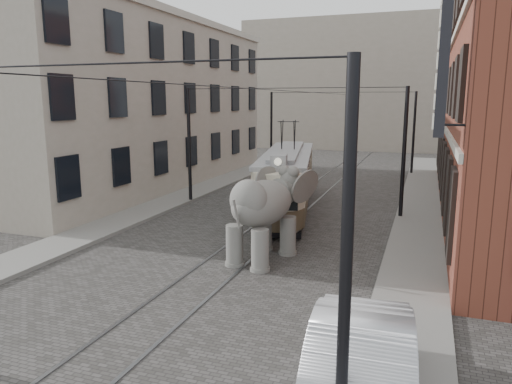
% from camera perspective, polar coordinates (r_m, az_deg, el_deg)
% --- Properties ---
extents(ground, '(120.00, 120.00, 0.00)m').
position_cam_1_polar(ground, '(18.31, -0.82, -6.20)').
color(ground, '#474341').
extents(tram_rails, '(1.54, 80.00, 0.02)m').
position_cam_1_polar(tram_rails, '(18.31, -0.82, -6.17)').
color(tram_rails, slate).
rests_on(tram_rails, ground).
extents(sidewalk_right, '(2.00, 60.00, 0.15)m').
position_cam_1_polar(sidewalk_right, '(17.22, 18.39, -7.64)').
color(sidewalk_right, slate).
rests_on(sidewalk_right, ground).
extents(sidewalk_left, '(2.00, 60.00, 0.15)m').
position_cam_1_polar(sidewalk_left, '(21.37, -17.41, -3.99)').
color(sidewalk_left, slate).
rests_on(sidewalk_left, ground).
extents(stucco_building, '(7.00, 24.00, 10.00)m').
position_cam_1_polar(stucco_building, '(31.47, -13.51, 9.93)').
color(stucco_building, gray).
rests_on(stucco_building, ground).
extents(distant_block, '(28.00, 10.00, 14.00)m').
position_cam_1_polar(distant_block, '(56.73, 13.82, 12.27)').
color(distant_block, gray).
rests_on(distant_block, ground).
extents(catenary, '(11.00, 30.20, 6.00)m').
position_cam_1_polar(catenary, '(22.43, 3.18, 4.79)').
color(catenary, black).
rests_on(catenary, ground).
extents(tram, '(4.51, 11.32, 4.40)m').
position_cam_1_polar(tram, '(23.67, 3.81, 3.16)').
color(tram, beige).
rests_on(tram, ground).
extents(elephant, '(3.68, 5.44, 3.06)m').
position_cam_1_polar(elephant, '(16.15, 0.75, -2.92)').
color(elephant, '#64625D').
rests_on(elephant, ground).
extents(parked_car, '(2.20, 5.24, 1.69)m').
position_cam_1_polar(parked_car, '(8.73, 12.19, -20.82)').
color(parked_car, silver).
rests_on(parked_car, ground).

